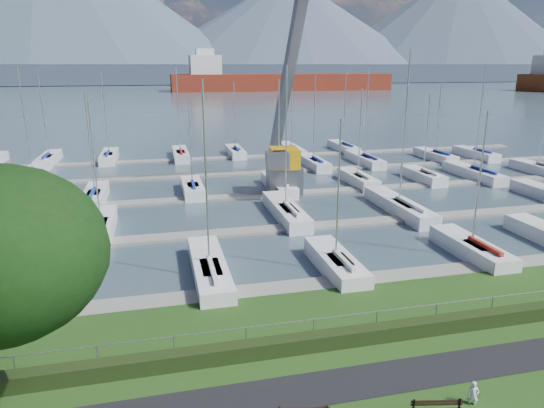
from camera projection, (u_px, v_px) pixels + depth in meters
name	position (u px, v px, depth m)	size (l,w,h in m)	color
path	(362.00, 382.00, 18.85)	(160.00, 2.00, 0.04)	black
water	(167.00, 88.00, 264.71)	(800.00, 540.00, 0.20)	#3F525D
hedge	(338.00, 338.00, 21.18)	(80.00, 0.70, 0.70)	black
fence	(335.00, 317.00, 21.32)	(0.04, 0.04, 80.00)	gray
foothill	(163.00, 73.00, 328.35)	(900.00, 80.00, 12.00)	#3F495C
mountains	(167.00, 19.00, 388.44)	(1190.00, 360.00, 115.00)	#485469
docks	(238.00, 197.00, 46.01)	(90.00, 41.60, 0.25)	slate
person	(474.00, 392.00, 17.45)	(0.40, 0.26, 1.09)	silver
crane	(286.00, 135.00, 47.03)	(5.00, 13.33, 22.35)	#56585D
cargo_ship_mid	(274.00, 82.00, 234.21)	(106.55, 18.39, 21.50)	maroon
sailboat_fleet	(213.00, 134.00, 47.42)	(73.62, 49.20, 13.58)	#A11E15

